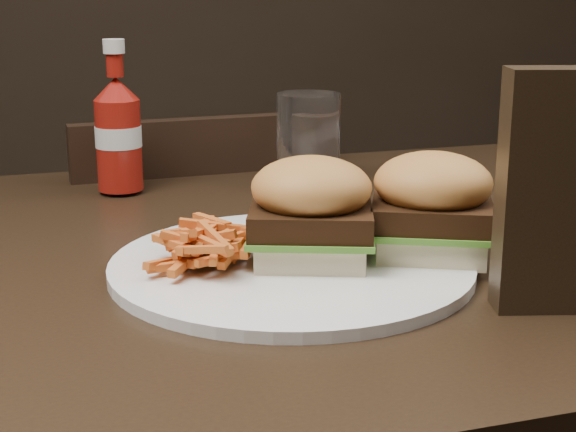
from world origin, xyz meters
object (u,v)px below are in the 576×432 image
object	(u,v)px
dining_table	(263,262)
tumbler	(308,143)
plate	(291,266)
ketchup_bottle	(119,145)
chair_far	(183,344)

from	to	relation	value
dining_table	tumbler	bearing A→B (deg)	60.76
plate	ketchup_bottle	xyz separation A→B (m)	(-0.11, 0.35, 0.06)
chair_far	tumbler	xyz separation A→B (m)	(0.12, -0.28, 0.38)
dining_table	ketchup_bottle	distance (m)	0.29
dining_table	tumbler	distance (m)	0.27
tumbler	plate	bearing A→B (deg)	-111.52
chair_far	ketchup_bottle	world-z (taller)	ketchup_bottle
plate	ketchup_bottle	distance (m)	0.37
dining_table	ketchup_bottle	xyz separation A→B (m)	(-0.11, 0.26, 0.08)
plate	dining_table	bearing A→B (deg)	90.19
dining_table	plate	xyz separation A→B (m)	(0.00, -0.09, 0.03)
chair_far	plate	distance (m)	0.68
chair_far	ketchup_bottle	xyz separation A→B (m)	(-0.11, -0.24, 0.38)
ketchup_bottle	tumbler	size ratio (longest dim) A/B	0.88
ketchup_bottle	dining_table	bearing A→B (deg)	-66.93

